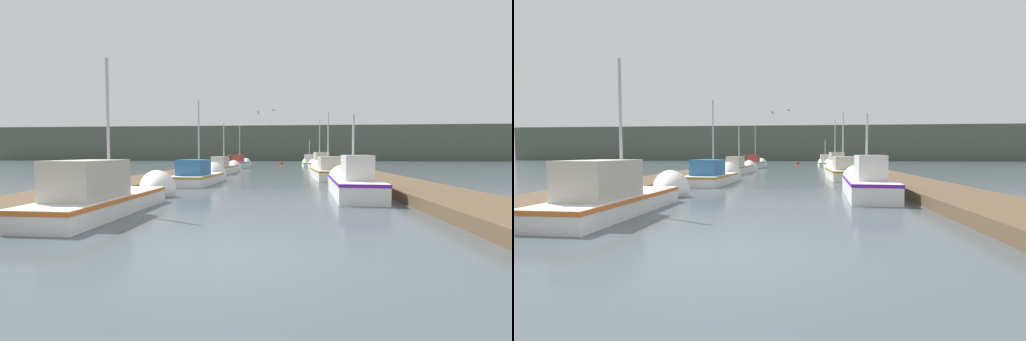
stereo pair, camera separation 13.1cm
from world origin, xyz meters
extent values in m
plane|color=#424C51|center=(0.00, 0.00, 0.00)|extent=(200.00, 200.00, 0.00)
cube|color=brown|center=(-6.09, 16.00, 0.18)|extent=(2.59, 40.00, 0.35)
cube|color=brown|center=(6.09, 16.00, 0.18)|extent=(2.59, 40.00, 0.35)
cube|color=#4C5647|center=(0.00, 70.01, 3.47)|extent=(120.00, 16.00, 6.94)
cube|color=silver|center=(-3.76, 3.47, 0.25)|extent=(1.60, 4.91, 0.49)
cube|color=#CC6124|center=(-3.76, 3.47, 0.43)|extent=(1.63, 4.94, 0.10)
cone|color=silver|center=(-3.71, 6.54, 0.25)|extent=(1.47, 1.28, 1.45)
cube|color=#B2AD9E|center=(-3.77, 2.86, 0.96)|extent=(1.24, 2.01, 0.94)
cylinder|color=#B2B2B7|center=(-3.75, 3.84, 2.33)|extent=(0.08, 0.08, 3.67)
cube|color=silver|center=(3.55, 7.70, 0.34)|extent=(1.77, 4.85, 0.67)
cube|color=#6019A7|center=(3.55, 7.70, 0.61)|extent=(1.80, 4.88, 0.10)
cone|color=silver|center=(3.71, 10.67, 0.34)|extent=(1.50, 1.26, 1.44)
cube|color=silver|center=(3.52, 7.10, 1.10)|extent=(1.01, 1.77, 0.86)
cylinder|color=#B2B2B7|center=(3.57, 8.06, 1.87)|extent=(0.08, 0.08, 2.39)
cube|color=silver|center=(-3.48, 11.98, 0.25)|extent=(2.01, 4.15, 0.51)
cube|color=#B38225|center=(-3.48, 11.98, 0.45)|extent=(2.05, 4.18, 0.10)
cone|color=silver|center=(-3.30, 14.40, 0.25)|extent=(1.69, 0.94, 1.64)
cube|color=#2D6699|center=(-3.52, 11.48, 0.89)|extent=(1.39, 1.78, 0.77)
cylinder|color=#B2B2B7|center=(-3.46, 12.28, 2.40)|extent=(0.08, 0.08, 3.79)
cube|color=silver|center=(3.66, 16.34, 0.30)|extent=(1.90, 5.16, 0.60)
cube|color=#A26F0D|center=(3.66, 16.34, 0.54)|extent=(1.93, 5.20, 0.10)
cone|color=silver|center=(3.58, 19.54, 0.30)|extent=(1.72, 1.33, 1.69)
cube|color=#B2AD9E|center=(3.68, 15.70, 0.99)|extent=(1.38, 1.87, 0.78)
cylinder|color=#B2B2B7|center=(3.65, 16.72, 2.39)|extent=(0.08, 0.08, 3.57)
cube|color=silver|center=(-3.83, 20.76, 0.30)|extent=(1.74, 5.26, 0.61)
cube|color=#A4710E|center=(-3.83, 20.76, 0.55)|extent=(1.77, 5.29, 0.10)
cone|color=silver|center=(-3.59, 23.87, 0.30)|extent=(1.35, 1.16, 1.28)
cube|color=#B2AD9E|center=(-3.88, 20.12, 0.97)|extent=(1.13, 1.78, 0.73)
cylinder|color=#B2B2B7|center=(-3.80, 21.15, 2.25)|extent=(0.08, 0.08, 3.27)
cube|color=silver|center=(3.95, 25.02, 0.34)|extent=(1.67, 5.17, 0.67)
cube|color=#5A159F|center=(3.95, 25.02, 0.61)|extent=(1.71, 5.20, 0.10)
cone|color=silver|center=(3.81, 28.13, 0.34)|extent=(1.42, 1.17, 1.37)
cube|color=#B2AD9E|center=(3.98, 24.39, 1.17)|extent=(1.16, 1.88, 0.99)
cylinder|color=#B2B2B7|center=(3.93, 25.41, 2.59)|extent=(0.08, 0.08, 3.84)
cube|color=silver|center=(-3.87, 30.02, 0.34)|extent=(1.81, 4.11, 0.67)
cube|color=teal|center=(-3.87, 30.02, 0.61)|extent=(1.84, 4.14, 0.10)
cone|color=silver|center=(-3.62, 32.49, 0.34)|extent=(1.44, 1.11, 1.35)
cube|color=#99332D|center=(-3.92, 29.52, 1.04)|extent=(1.15, 1.72, 0.72)
cylinder|color=#B2B2B7|center=(-3.84, 30.31, 2.56)|extent=(0.08, 0.08, 3.77)
cube|color=silver|center=(3.68, 34.92, 0.25)|extent=(1.57, 4.49, 0.51)
cube|color=#15C811|center=(3.68, 34.92, 0.45)|extent=(1.60, 4.52, 0.10)
cone|color=silver|center=(3.67, 37.67, 0.25)|extent=(1.48, 1.01, 1.47)
cube|color=silver|center=(3.68, 34.36, 0.97)|extent=(1.13, 1.40, 0.92)
cylinder|color=#B2B2B7|center=(3.68, 35.26, 1.81)|extent=(0.08, 0.08, 2.60)
cylinder|color=#473523|center=(4.75, 32.83, 0.64)|extent=(0.23, 0.23, 1.29)
cylinder|color=silver|center=(4.75, 32.83, 1.31)|extent=(0.27, 0.27, 0.04)
cylinder|color=#473523|center=(-4.70, 28.78, 0.68)|extent=(0.28, 0.28, 1.35)
cylinder|color=silver|center=(-4.70, 28.78, 1.37)|extent=(0.33, 0.33, 0.04)
sphere|color=red|center=(0.30, 42.72, 0.13)|extent=(0.49, 0.49, 0.49)
cylinder|color=black|center=(0.30, 42.72, 0.63)|extent=(0.06, 0.06, 0.50)
ellipsoid|color=white|center=(-0.46, 13.13, 3.72)|extent=(0.29, 0.16, 0.12)
cube|color=gray|center=(-0.46, 13.27, 3.74)|extent=(0.14, 0.28, 0.07)
cube|color=gray|center=(-0.45, 12.99, 3.74)|extent=(0.14, 0.28, 0.07)
ellipsoid|color=white|center=(0.08, 20.33, 4.73)|extent=(0.28, 0.15, 0.12)
cube|color=gray|center=(0.08, 20.19, 4.75)|extent=(0.13, 0.27, 0.07)
cube|color=gray|center=(0.08, 20.46, 4.75)|extent=(0.13, 0.27, 0.07)
camera|label=1|loc=(1.10, -5.08, 1.62)|focal=24.00mm
camera|label=2|loc=(1.23, -5.06, 1.62)|focal=24.00mm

